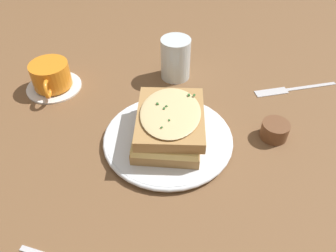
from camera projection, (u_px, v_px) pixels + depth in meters
The scene contains 7 objects.
ground_plane at pixel (154, 151), 0.60m from camera, with size 2.40×2.40×0.00m, color brown.
dinner_plate at pixel (168, 139), 0.61m from camera, with size 0.24×0.24×0.01m.
sandwich at pixel (169, 124), 0.59m from camera, with size 0.16×0.13×0.07m.
teacup_with_saucer at pixel (51, 77), 0.72m from camera, with size 0.13×0.12×0.06m.
water_glass at pixel (176, 59), 0.74m from camera, with size 0.07×0.07×0.10m, color silver.
fork at pixel (286, 90), 0.73m from camera, with size 0.05×0.19×0.00m.
condiment_pot at pixel (275, 130), 0.62m from camera, with size 0.05×0.05×0.03m, color brown.
Camera 1 is at (-0.40, -0.02, 0.45)m, focal length 35.00 mm.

